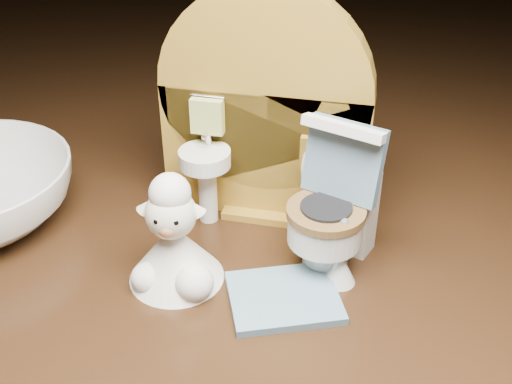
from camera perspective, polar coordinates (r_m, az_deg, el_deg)
backdrop_panel at (r=0.39m, az=0.66°, el=6.34°), size 0.13×0.05×0.15m
toy_toilet at (r=0.37m, az=7.01°, el=-1.82°), size 0.05×0.06×0.09m
bath_mat at (r=0.36m, az=2.51°, el=-9.35°), size 0.07×0.07×0.00m
toilet_brush at (r=0.37m, az=7.51°, el=-6.50°), size 0.02×0.02×0.04m
plush_lamb at (r=0.36m, az=-7.29°, el=-4.71°), size 0.05×0.05×0.07m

